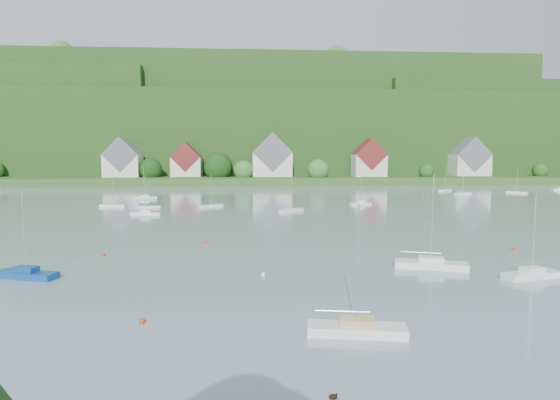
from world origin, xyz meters
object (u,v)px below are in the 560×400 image
object	(u,v)px
near_sailboat_4	(431,264)
near_sailboat_2	(357,328)
near_sailboat_3	(532,274)
near_sailboat_1	(26,273)

from	to	relation	value
near_sailboat_4	near_sailboat_2	bearing A→B (deg)	-105.77
near_sailboat_2	near_sailboat_3	size ratio (longest dim) A/B	1.07
near_sailboat_1	near_sailboat_2	size ratio (longest dim) A/B	0.98
near_sailboat_3	near_sailboat_4	size ratio (longest dim) A/B	0.82
near_sailboat_2	near_sailboat_4	xyz separation A→B (m)	(11.83, 17.15, 0.04)
near_sailboat_1	near_sailboat_3	bearing A→B (deg)	13.46
near_sailboat_2	near_sailboat_4	world-z (taller)	near_sailboat_4
near_sailboat_3	near_sailboat_4	bearing A→B (deg)	137.45
near_sailboat_2	near_sailboat_3	xyz separation A→B (m)	(19.91, 12.69, -0.02)
near_sailboat_2	near_sailboat_4	bearing A→B (deg)	64.97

